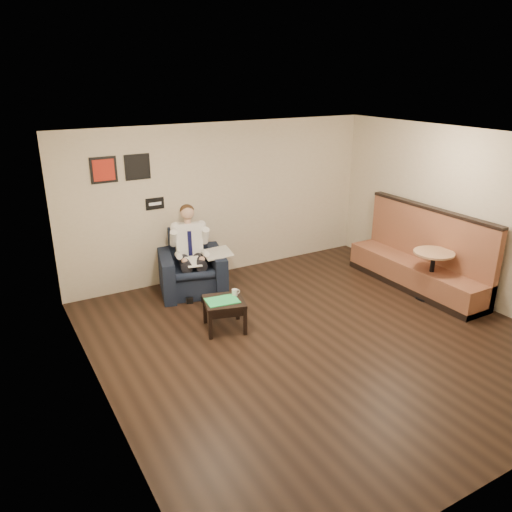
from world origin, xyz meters
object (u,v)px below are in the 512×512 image
armchair (192,263)px  seated_man (192,255)px  smartphone (225,295)px  cafe_table (431,275)px  coffee_mug (235,292)px  side_table (224,314)px  green_folder (222,301)px  banquette (418,250)px

armchair → seated_man: seated_man is taller
smartphone → cafe_table: (3.42, -0.89, -0.06)m
coffee_mug → armchair: bearing=93.5°
seated_man → side_table: (-0.09, -1.38, -0.48)m
seated_man → smartphone: seated_man is taller
side_table → green_folder: 0.24m
cafe_table → green_folder: bearing=168.4°
green_folder → cafe_table: size_ratio=0.57×
green_folder → smartphone: bearing=50.6°
smartphone → banquette: banquette is taller
green_folder → smartphone: (0.13, 0.16, -0.00)m
seated_man → coffee_mug: bearing=-69.9°
side_table → seated_man: bearing=86.2°
armchair → seated_man: bearing=-90.0°
side_table → smartphone: smartphone is taller
smartphone → green_folder: bearing=-104.0°
seated_man → cafe_table: (3.42, -2.12, -0.30)m
side_table → banquette: 3.67m
green_folder → coffee_mug: size_ratio=4.74×
seated_man → green_folder: size_ratio=3.05×
seated_man → cafe_table: seated_man is taller
armchair → seated_man: 0.24m
armchair → smartphone: (-0.03, -1.36, -0.05)m
armchair → side_table: 1.54m
armchair → seated_man: (-0.03, -0.13, 0.19)m
armchair → seated_man: size_ratio=0.75×
seated_man → green_folder: 1.41m
coffee_mug → smartphone: (-0.12, 0.08, -0.04)m
seated_man → side_table: 1.46m
coffee_mug → cafe_table: cafe_table is taller
cafe_table → seated_man: bearing=148.3°
armchair → cafe_table: size_ratio=1.30×
green_folder → cafe_table: 3.62m
coffee_mug → banquette: (3.41, -0.37, 0.19)m
side_table → coffee_mug: bearing=18.3°
armchair → green_folder: bearing=-81.3°
armchair → banquette: bearing=-12.6°
armchair → cafe_table: 4.07m
green_folder → cafe_table: cafe_table is taller
side_table → green_folder: size_ratio=1.22×
green_folder → smartphone: size_ratio=3.21×
cafe_table → coffee_mug: bearing=166.2°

